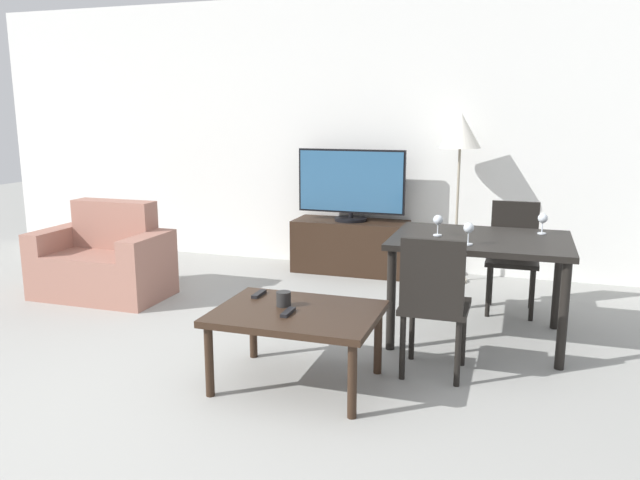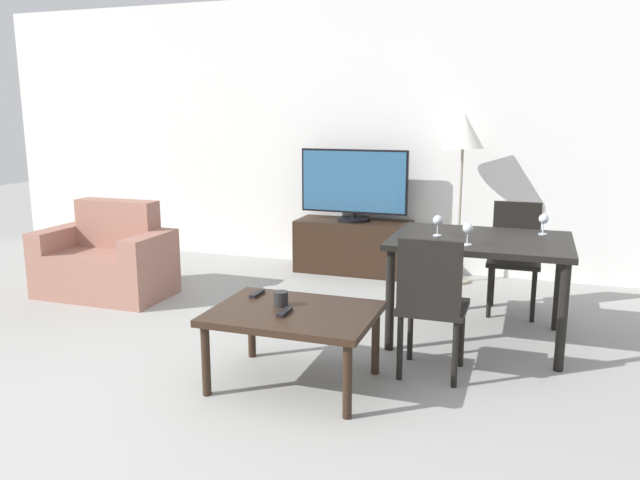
{
  "view_description": "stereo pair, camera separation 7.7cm",
  "coord_description": "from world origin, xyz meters",
  "px_view_note": "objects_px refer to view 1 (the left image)",
  "views": [
    {
      "loc": [
        1.87,
        -2.41,
        1.58
      ],
      "look_at": [
        0.48,
        1.86,
        0.65
      ],
      "focal_mm": 35.0,
      "sensor_mm": 36.0,
      "label": 1
    },
    {
      "loc": [
        1.95,
        -2.38,
        1.58
      ],
      "look_at": [
        0.48,
        1.86,
        0.65
      ],
      "focal_mm": 35.0,
      "sensor_mm": 36.0,
      "label": 2
    }
  ],
  "objects_px": {
    "tv_stand": "(350,246)",
    "cup_white_near": "(284,299)",
    "floor_lamp": "(460,136)",
    "remote_secondary": "(288,312)",
    "dining_table": "(480,250)",
    "wine_glass_right": "(469,229)",
    "wine_glass_left": "(543,220)",
    "tv": "(351,185)",
    "coffee_table": "(297,319)",
    "armchair": "(104,263)",
    "dining_chair_near": "(434,300)",
    "remote_primary": "(259,294)",
    "dining_chair_far": "(513,251)",
    "wine_glass_center": "(438,221)"
  },
  "relations": [
    {
      "from": "tv_stand",
      "to": "dining_chair_near",
      "type": "relative_size",
      "value": 1.29
    },
    {
      "from": "tv_stand",
      "to": "dining_chair_far",
      "type": "bearing_deg",
      "value": -26.52
    },
    {
      "from": "dining_chair_far",
      "to": "cup_white_near",
      "type": "relative_size",
      "value": 10.01
    },
    {
      "from": "cup_white_near",
      "to": "wine_glass_right",
      "type": "xyz_separation_m",
      "value": [
        0.98,
        0.78,
        0.33
      ]
    },
    {
      "from": "remote_secondary",
      "to": "wine_glass_right",
      "type": "xyz_separation_m",
      "value": [
        0.9,
        0.91,
        0.37
      ]
    },
    {
      "from": "tv_stand",
      "to": "cup_white_near",
      "type": "height_order",
      "value": "cup_white_near"
    },
    {
      "from": "wine_glass_center",
      "to": "armchair",
      "type": "bearing_deg",
      "value": 177.88
    },
    {
      "from": "remote_secondary",
      "to": "wine_glass_left",
      "type": "distance_m",
      "value": 2.02
    },
    {
      "from": "tv_stand",
      "to": "floor_lamp",
      "type": "xyz_separation_m",
      "value": [
        1.03,
        -0.05,
        1.1
      ]
    },
    {
      "from": "dining_chair_far",
      "to": "floor_lamp",
      "type": "distance_m",
      "value": 1.25
    },
    {
      "from": "wine_glass_left",
      "to": "wine_glass_right",
      "type": "relative_size",
      "value": 1.0
    },
    {
      "from": "tv_stand",
      "to": "remote_primary",
      "type": "height_order",
      "value": "tv_stand"
    },
    {
      "from": "armchair",
      "to": "dining_chair_near",
      "type": "distance_m",
      "value": 3.07
    },
    {
      "from": "dining_table",
      "to": "remote_secondary",
      "type": "bearing_deg",
      "value": -129.32
    },
    {
      "from": "tv",
      "to": "remote_secondary",
      "type": "relative_size",
      "value": 7.11
    },
    {
      "from": "remote_secondary",
      "to": "wine_glass_left",
      "type": "relative_size",
      "value": 1.03
    },
    {
      "from": "tv_stand",
      "to": "wine_glass_left",
      "type": "bearing_deg",
      "value": -36.09
    },
    {
      "from": "armchair",
      "to": "wine_glass_right",
      "type": "relative_size",
      "value": 7.64
    },
    {
      "from": "remote_primary",
      "to": "cup_white_near",
      "type": "distance_m",
      "value": 0.27
    },
    {
      "from": "coffee_table",
      "to": "floor_lamp",
      "type": "xyz_separation_m",
      "value": [
        0.63,
        2.59,
        0.95
      ]
    },
    {
      "from": "remote_secondary",
      "to": "dining_chair_far",
      "type": "bearing_deg",
      "value": 58.74
    },
    {
      "from": "armchair",
      "to": "cup_white_near",
      "type": "height_order",
      "value": "armchair"
    },
    {
      "from": "coffee_table",
      "to": "wine_glass_right",
      "type": "relative_size",
      "value": 6.43
    },
    {
      "from": "dining_table",
      "to": "cup_white_near",
      "type": "relative_size",
      "value": 13.73
    },
    {
      "from": "armchair",
      "to": "coffee_table",
      "type": "distance_m",
      "value": 2.51
    },
    {
      "from": "tv_stand",
      "to": "remote_secondary",
      "type": "distance_m",
      "value": 2.75
    },
    {
      "from": "remote_primary",
      "to": "wine_glass_left",
      "type": "distance_m",
      "value": 2.07
    },
    {
      "from": "tv",
      "to": "dining_chair_far",
      "type": "distance_m",
      "value": 1.78
    },
    {
      "from": "dining_table",
      "to": "wine_glass_center",
      "type": "height_order",
      "value": "wine_glass_center"
    },
    {
      "from": "dining_chair_far",
      "to": "wine_glass_center",
      "type": "relative_size",
      "value": 5.97
    },
    {
      "from": "dining_table",
      "to": "wine_glass_right",
      "type": "relative_size",
      "value": 8.18
    },
    {
      "from": "dining_chair_near",
      "to": "dining_chair_far",
      "type": "height_order",
      "value": "same"
    },
    {
      "from": "floor_lamp",
      "to": "cup_white_near",
      "type": "relative_size",
      "value": 18.02
    },
    {
      "from": "dining_chair_far",
      "to": "cup_white_near",
      "type": "xyz_separation_m",
      "value": [
        -1.25,
        -1.81,
        0.01
      ]
    },
    {
      "from": "floor_lamp",
      "to": "remote_secondary",
      "type": "distance_m",
      "value": 2.89
    },
    {
      "from": "remote_primary",
      "to": "remote_secondary",
      "type": "relative_size",
      "value": 1.0
    },
    {
      "from": "armchair",
      "to": "floor_lamp",
      "type": "xyz_separation_m",
      "value": [
        2.84,
        1.41,
        1.06
      ]
    },
    {
      "from": "tv",
      "to": "wine_glass_left",
      "type": "bearing_deg",
      "value": -36.04
    },
    {
      "from": "wine_glass_center",
      "to": "remote_primary",
      "type": "bearing_deg",
      "value": -138.3
    },
    {
      "from": "dining_chair_far",
      "to": "cup_white_near",
      "type": "height_order",
      "value": "dining_chair_far"
    },
    {
      "from": "floor_lamp",
      "to": "wine_glass_center",
      "type": "bearing_deg",
      "value": -89.22
    },
    {
      "from": "dining_chair_near",
      "to": "remote_secondary",
      "type": "xyz_separation_m",
      "value": [
        -0.76,
        -0.43,
        -0.02
      ]
    },
    {
      "from": "coffee_table",
      "to": "dining_chair_near",
      "type": "relative_size",
      "value": 1.08
    },
    {
      "from": "coffee_table",
      "to": "wine_glass_center",
      "type": "bearing_deg",
      "value": 58.74
    },
    {
      "from": "tv",
      "to": "wine_glass_center",
      "type": "relative_size",
      "value": 7.31
    },
    {
      "from": "remote_secondary",
      "to": "cup_white_near",
      "type": "bearing_deg",
      "value": 120.61
    },
    {
      "from": "tv",
      "to": "wine_glass_left",
      "type": "height_order",
      "value": "tv"
    },
    {
      "from": "cup_white_near",
      "to": "wine_glass_center",
      "type": "height_order",
      "value": "wine_glass_center"
    },
    {
      "from": "armchair",
      "to": "remote_secondary",
      "type": "bearing_deg",
      "value": -29.89
    },
    {
      "from": "dining_table",
      "to": "dining_chair_near",
      "type": "xyz_separation_m",
      "value": [
        -0.21,
        -0.76,
        -0.16
      ]
    }
  ]
}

